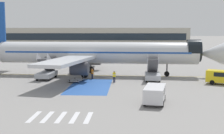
# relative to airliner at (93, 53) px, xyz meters

# --- Properties ---
(ground_plane) EXTENTS (600.00, 600.00, 0.00)m
(ground_plane) POSITION_rel_airliner_xyz_m (0.25, 0.75, -3.77)
(ground_plane) COLOR gray
(apron_leadline_yellow) EXTENTS (76.28, 3.14, 0.01)m
(apron_leadline_yellow) POSITION_rel_airliner_xyz_m (0.72, -0.03, -3.77)
(apron_leadline_yellow) COLOR gold
(apron_leadline_yellow) RESTS_ON ground_plane
(apron_stand_patch_blue) EXTENTS (5.45, 11.85, 0.01)m
(apron_stand_patch_blue) POSITION_rel_airliner_xyz_m (0.72, -9.81, -3.77)
(apron_stand_patch_blue) COLOR #2856A8
(apron_stand_patch_blue) RESTS_ON ground_plane
(apron_walkway_bar_0) EXTENTS (0.44, 3.60, 0.01)m
(apron_walkway_bar_0) POSITION_rel_airliner_xyz_m (-2.28, -24.68, -3.77)
(apron_walkway_bar_0) COLOR silver
(apron_walkway_bar_0) RESTS_ON ground_plane
(apron_walkway_bar_1) EXTENTS (0.44, 3.60, 0.01)m
(apron_walkway_bar_1) POSITION_rel_airliner_xyz_m (-1.08, -24.68, -3.77)
(apron_walkway_bar_1) COLOR silver
(apron_walkway_bar_1) RESTS_ON ground_plane
(apron_walkway_bar_2) EXTENTS (0.44, 3.60, 0.01)m
(apron_walkway_bar_2) POSITION_rel_airliner_xyz_m (0.12, -24.68, -3.77)
(apron_walkway_bar_2) COLOR silver
(apron_walkway_bar_2) RESTS_ON ground_plane
(apron_walkway_bar_3) EXTENTS (0.44, 3.60, 0.01)m
(apron_walkway_bar_3) POSITION_rel_airliner_xyz_m (1.32, -24.68, -3.77)
(apron_walkway_bar_3) COLOR silver
(apron_walkway_bar_3) RESTS_ON ground_plane
(apron_walkway_bar_4) EXTENTS (0.44, 3.60, 0.01)m
(apron_walkway_bar_4) POSITION_rel_airliner_xyz_m (2.52, -24.68, -3.77)
(apron_walkway_bar_4) COLOR silver
(apron_walkway_bar_4) RESTS_ON ground_plane
(airliner) EXTENTS (41.60, 31.19, 12.08)m
(airliner) POSITION_rel_airliner_xyz_m (0.00, 0.00, 0.00)
(airliner) COLOR silver
(airliner) RESTS_ON ground_plane
(boarding_stairs_forward) EXTENTS (2.38, 5.30, 4.13)m
(boarding_stairs_forward) POSITION_rel_airliner_xyz_m (9.44, -4.68, -2.76)
(boarding_stairs_forward) COLOR #ADB2BA
(boarding_stairs_forward) RESTS_ON ground_plane
(boarding_stairs_aft) EXTENTS (2.38, 5.30, 4.08)m
(boarding_stairs_aft) POSITION_rel_airliner_xyz_m (-6.71, -4.06, -2.77)
(boarding_stairs_aft) COLOR #ADB2BA
(boarding_stairs_aft) RESTS_ON ground_plane
(fuel_tanker) EXTENTS (3.90, 9.77, 3.56)m
(fuel_tanker) POSITION_rel_airliner_xyz_m (-4.32, 22.22, -1.97)
(fuel_tanker) COLOR #38383D
(fuel_tanker) RESTS_ON ground_plane
(service_van_0) EXTENTS (2.68, 4.77, 1.77)m
(service_van_0) POSITION_rel_airliner_xyz_m (8.66, -19.06, -2.69)
(service_van_0) COLOR silver
(service_van_0) RESTS_ON ground_plane
(baggage_cart) EXTENTS (1.99, 2.85, 0.87)m
(baggage_cart) POSITION_rel_airliner_xyz_m (-1.70, -6.43, -3.51)
(baggage_cart) COLOR gray
(baggage_cart) RESTS_ON ground_plane
(ground_crew_0) EXTENTS (0.44, 0.48, 1.64)m
(ground_crew_0) POSITION_rel_airliner_xyz_m (0.31, -3.86, -2.83)
(ground_crew_0) COLOR #191E38
(ground_crew_0) RESTS_ON ground_plane
(ground_crew_1) EXTENTS (0.44, 0.25, 1.66)m
(ground_crew_1) POSITION_rel_airliner_xyz_m (3.83, -6.63, -2.82)
(ground_crew_1) COLOR #191E38
(ground_crew_1) RESTS_ON ground_plane
(terminal_building) EXTENTS (81.07, 12.10, 8.12)m
(terminal_building) POSITION_rel_airliner_xyz_m (-10.21, 83.49, 0.29)
(terminal_building) COLOR #B2AD9E
(terminal_building) RESTS_ON ground_plane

